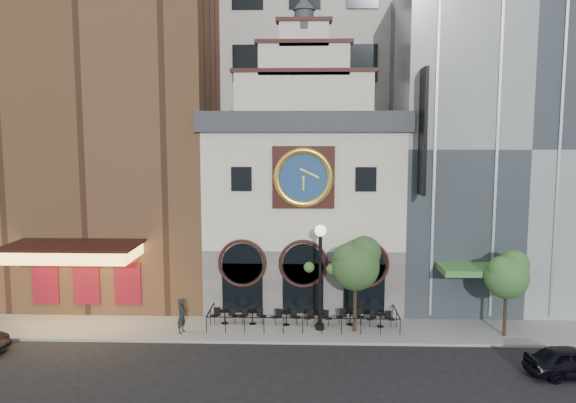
# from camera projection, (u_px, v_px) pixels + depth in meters

# --- Properties ---
(ground) EXTENTS (120.00, 120.00, 0.00)m
(ground) POSITION_uv_depth(u_px,v_px,m) (302.00, 345.00, 29.52)
(ground) COLOR black
(ground) RESTS_ON ground
(sidewalk) EXTENTS (44.00, 5.00, 0.15)m
(sidewalk) POSITION_uv_depth(u_px,v_px,m) (303.00, 327.00, 31.99)
(sidewalk) COLOR gray
(sidewalk) RESTS_ON ground
(clock_building) EXTENTS (12.60, 8.78, 18.65)m
(clock_building) POSITION_uv_depth(u_px,v_px,m) (304.00, 201.00, 36.50)
(clock_building) COLOR #605E5B
(clock_building) RESTS_ON ground
(theater_building) EXTENTS (14.00, 15.60, 25.00)m
(theater_building) POSITION_uv_depth(u_px,v_px,m) (114.00, 111.00, 38.36)
(theater_building) COLOR brown
(theater_building) RESTS_ON ground
(retail_building) EXTENTS (14.00, 14.40, 20.00)m
(retail_building) POSITION_uv_depth(u_px,v_px,m) (497.00, 147.00, 37.79)
(retail_building) COLOR gray
(retail_building) RESTS_ON ground
(office_tower) EXTENTS (20.00, 16.00, 40.00)m
(office_tower) POSITION_uv_depth(u_px,v_px,m) (305.00, 27.00, 47.01)
(office_tower) COLOR beige
(office_tower) RESTS_ON ground
(cafe_railing) EXTENTS (10.60, 2.60, 0.90)m
(cafe_railing) POSITION_uv_depth(u_px,v_px,m) (303.00, 318.00, 31.93)
(cafe_railing) COLOR black
(cafe_railing) RESTS_ON sidewalk
(bistro_0) EXTENTS (1.58, 0.68, 0.90)m
(bistro_0) POSITION_uv_depth(u_px,v_px,m) (225.00, 316.00, 32.34)
(bistro_0) COLOR black
(bistro_0) RESTS_ON sidewalk
(bistro_1) EXTENTS (1.58, 0.68, 0.90)m
(bistro_1) POSITION_uv_depth(u_px,v_px,m) (253.00, 316.00, 32.27)
(bistro_1) COLOR black
(bistro_1) RESTS_ON sidewalk
(bistro_2) EXTENTS (1.58, 0.68, 0.90)m
(bistro_2) POSITION_uv_depth(u_px,v_px,m) (286.00, 317.00, 32.09)
(bistro_2) COLOR black
(bistro_2) RESTS_ON sidewalk
(bistro_3) EXTENTS (1.58, 0.68, 0.90)m
(bistro_3) POSITION_uv_depth(u_px,v_px,m) (318.00, 318.00, 31.92)
(bistro_3) COLOR black
(bistro_3) RESTS_ON sidewalk
(bistro_4) EXTENTS (1.58, 0.68, 0.90)m
(bistro_4) POSITION_uv_depth(u_px,v_px,m) (350.00, 317.00, 32.14)
(bistro_4) COLOR black
(bistro_4) RESTS_ON sidewalk
(bistro_5) EXTENTS (1.58, 0.68, 0.90)m
(bistro_5) POSITION_uv_depth(u_px,v_px,m) (380.00, 319.00, 31.79)
(bistro_5) COLOR black
(bistro_5) RESTS_ON sidewalk
(car_right) EXTENTS (4.29, 2.01, 1.42)m
(car_right) POSITION_uv_depth(u_px,v_px,m) (572.00, 362.00, 25.57)
(car_right) COLOR black
(car_right) RESTS_ON ground
(pedestrian) EXTENTS (0.63, 0.80, 1.91)m
(pedestrian) POSITION_uv_depth(u_px,v_px,m) (182.00, 316.00, 30.78)
(pedestrian) COLOR black
(pedestrian) RESTS_ON sidewalk
(lamppost) EXTENTS (1.84, 1.00, 5.94)m
(lamppost) POSITION_uv_depth(u_px,v_px,m) (320.00, 265.00, 30.97)
(lamppost) COLOR black
(lamppost) RESTS_ON sidewalk
(tree_left) EXTENTS (2.76, 2.65, 5.31)m
(tree_left) POSITION_uv_depth(u_px,v_px,m) (356.00, 262.00, 30.71)
(tree_left) COLOR #382619
(tree_left) RESTS_ON sidewalk
(tree_right) EXTENTS (2.44, 2.35, 4.70)m
(tree_right) POSITION_uv_depth(u_px,v_px,m) (507.00, 273.00, 30.08)
(tree_right) COLOR #382619
(tree_right) RESTS_ON sidewalk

